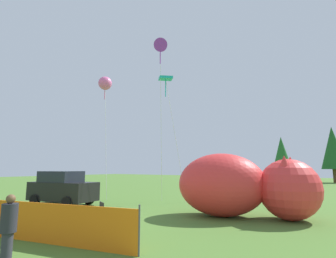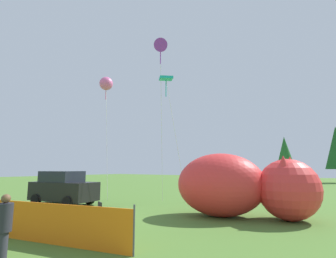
{
  "view_description": "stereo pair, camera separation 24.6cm",
  "coord_description": "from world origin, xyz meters",
  "px_view_note": "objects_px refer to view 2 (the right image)",
  "views": [
    {
      "loc": [
        9.95,
        -7.0,
        2.23
      ],
      "look_at": [
        0.92,
        5.83,
        4.55
      ],
      "focal_mm": 28.0,
      "sensor_mm": 36.0,
      "label": 1
    },
    {
      "loc": [
        10.15,
        -6.85,
        2.23
      ],
      "look_at": [
        0.92,
        5.83,
        4.55
      ],
      "focal_mm": 28.0,
      "sensor_mm": 36.0,
      "label": 2
    }
  ],
  "objects_px": {
    "parked_car": "(63,188)",
    "kite_pink_octopus": "(106,84)",
    "kite_purple_delta": "(161,46)",
    "kite_teal_diamond": "(166,81)",
    "folding_chair": "(103,212)",
    "spectator_in_yellow_shirt": "(4,227)",
    "inflatable_cat": "(240,187)"
  },
  "relations": [
    {
      "from": "parked_car",
      "to": "folding_chair",
      "type": "distance_m",
      "value": 7.04
    },
    {
      "from": "parked_car",
      "to": "kite_pink_octopus",
      "type": "height_order",
      "value": "kite_pink_octopus"
    },
    {
      "from": "folding_chair",
      "to": "inflatable_cat",
      "type": "relative_size",
      "value": 0.14
    },
    {
      "from": "inflatable_cat",
      "to": "kite_pink_octopus",
      "type": "xyz_separation_m",
      "value": [
        -11.23,
        1.5,
        7.47
      ]
    },
    {
      "from": "parked_car",
      "to": "kite_pink_octopus",
      "type": "relative_size",
      "value": 0.47
    },
    {
      "from": "inflatable_cat",
      "to": "kite_purple_delta",
      "type": "bearing_deg",
      "value": 149.87
    },
    {
      "from": "folding_chair",
      "to": "kite_purple_delta",
      "type": "distance_m",
      "value": 11.8
    },
    {
      "from": "parked_car",
      "to": "kite_purple_delta",
      "type": "xyz_separation_m",
      "value": [
        4.59,
        3.74,
        9.37
      ]
    },
    {
      "from": "kite_pink_octopus",
      "to": "parked_car",
      "type": "bearing_deg",
      "value": -76.64
    },
    {
      "from": "kite_teal_diamond",
      "to": "kite_purple_delta",
      "type": "bearing_deg",
      "value": -83.02
    },
    {
      "from": "kite_purple_delta",
      "to": "parked_car",
      "type": "bearing_deg",
      "value": -140.84
    },
    {
      "from": "inflatable_cat",
      "to": "spectator_in_yellow_shirt",
      "type": "height_order",
      "value": "inflatable_cat"
    },
    {
      "from": "kite_teal_diamond",
      "to": "spectator_in_yellow_shirt",
      "type": "bearing_deg",
      "value": -72.4
    },
    {
      "from": "kite_purple_delta",
      "to": "kite_teal_diamond",
      "type": "height_order",
      "value": "kite_purple_delta"
    },
    {
      "from": "spectator_in_yellow_shirt",
      "to": "inflatable_cat",
      "type": "bearing_deg",
      "value": 75.48
    },
    {
      "from": "kite_purple_delta",
      "to": "kite_teal_diamond",
      "type": "bearing_deg",
      "value": 96.98
    },
    {
      "from": "kite_purple_delta",
      "to": "folding_chair",
      "type": "bearing_deg",
      "value": -72.02
    },
    {
      "from": "parked_car",
      "to": "spectator_in_yellow_shirt",
      "type": "xyz_separation_m",
      "value": [
        8.02,
        -6.59,
        -0.12
      ]
    },
    {
      "from": "kite_purple_delta",
      "to": "kite_teal_diamond",
      "type": "relative_size",
      "value": 1.3
    },
    {
      "from": "inflatable_cat",
      "to": "spectator_in_yellow_shirt",
      "type": "relative_size",
      "value": 3.99
    },
    {
      "from": "inflatable_cat",
      "to": "kite_pink_octopus",
      "type": "bearing_deg",
      "value": 156.18
    },
    {
      "from": "folding_chair",
      "to": "spectator_in_yellow_shirt",
      "type": "height_order",
      "value": "spectator_in_yellow_shirt"
    },
    {
      "from": "kite_pink_octopus",
      "to": "inflatable_cat",
      "type": "bearing_deg",
      "value": -7.61
    },
    {
      "from": "spectator_in_yellow_shirt",
      "to": "kite_pink_octopus",
      "type": "height_order",
      "value": "kite_pink_octopus"
    },
    {
      "from": "spectator_in_yellow_shirt",
      "to": "kite_pink_octopus",
      "type": "distance_m",
      "value": 15.83
    },
    {
      "from": "parked_car",
      "to": "folding_chair",
      "type": "bearing_deg",
      "value": -30.27
    },
    {
      "from": "parked_car",
      "to": "folding_chair",
      "type": "relative_size",
      "value": 4.84
    },
    {
      "from": "spectator_in_yellow_shirt",
      "to": "parked_car",
      "type": "bearing_deg",
      "value": 140.58
    },
    {
      "from": "kite_pink_octopus",
      "to": "spectator_in_yellow_shirt",
      "type": "bearing_deg",
      "value": -49.38
    },
    {
      "from": "inflatable_cat",
      "to": "kite_teal_diamond",
      "type": "height_order",
      "value": "kite_teal_diamond"
    },
    {
      "from": "parked_car",
      "to": "kite_teal_diamond",
      "type": "relative_size",
      "value": 0.52
    },
    {
      "from": "folding_chair",
      "to": "kite_teal_diamond",
      "type": "relative_size",
      "value": 0.11
    }
  ]
}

